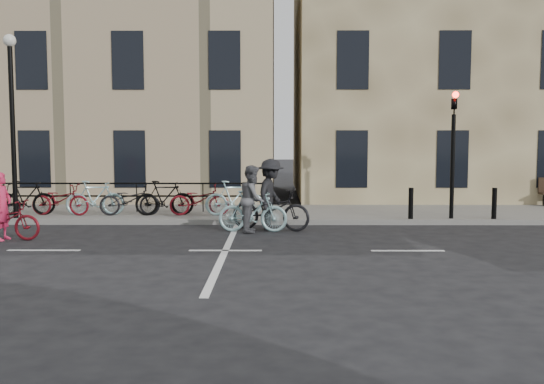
{
  "coord_description": "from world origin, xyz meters",
  "views": [
    {
      "loc": [
        1.11,
        -13.12,
        2.44
      ],
      "look_at": [
        1.01,
        2.25,
        1.1
      ],
      "focal_mm": 40.0,
      "sensor_mm": 36.0,
      "label": 1
    }
  ],
  "objects_px": {
    "cyclist_pink": "(3,217)",
    "cyclist_dark": "(271,202)",
    "lamp_post": "(12,103)",
    "cyclist_grey": "(253,205)",
    "traffic_light": "(453,139)"
  },
  "relations": [
    {
      "from": "cyclist_pink",
      "to": "cyclist_dark",
      "type": "distance_m",
      "value": 6.69
    },
    {
      "from": "lamp_post",
      "to": "cyclist_dark",
      "type": "bearing_deg",
      "value": -10.35
    },
    {
      "from": "lamp_post",
      "to": "cyclist_grey",
      "type": "bearing_deg",
      "value": -13.62
    },
    {
      "from": "lamp_post",
      "to": "cyclist_pink",
      "type": "relative_size",
      "value": 2.79
    },
    {
      "from": "cyclist_grey",
      "to": "cyclist_dark",
      "type": "xyz_separation_m",
      "value": [
        0.47,
        0.33,
        0.04
      ]
    },
    {
      "from": "traffic_light",
      "to": "cyclist_grey",
      "type": "distance_m",
      "value": 6.18
    },
    {
      "from": "lamp_post",
      "to": "cyclist_grey",
      "type": "relative_size",
      "value": 2.85
    },
    {
      "from": "traffic_light",
      "to": "cyclist_grey",
      "type": "xyz_separation_m",
      "value": [
        -5.7,
        -1.64,
        -1.74
      ]
    },
    {
      "from": "traffic_light",
      "to": "cyclist_dark",
      "type": "height_order",
      "value": "traffic_light"
    },
    {
      "from": "traffic_light",
      "to": "cyclist_grey",
      "type": "height_order",
      "value": "traffic_light"
    },
    {
      "from": "cyclist_pink",
      "to": "cyclist_grey",
      "type": "bearing_deg",
      "value": -73.71
    },
    {
      "from": "cyclist_grey",
      "to": "cyclist_pink",
      "type": "bearing_deg",
      "value": 106.36
    },
    {
      "from": "cyclist_pink",
      "to": "cyclist_grey",
      "type": "distance_m",
      "value": 6.16
    },
    {
      "from": "traffic_light",
      "to": "cyclist_pink",
      "type": "xyz_separation_m",
      "value": [
        -11.71,
        -2.96,
        -1.88
      ]
    },
    {
      "from": "traffic_light",
      "to": "cyclist_dark",
      "type": "relative_size",
      "value": 1.71
    }
  ]
}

